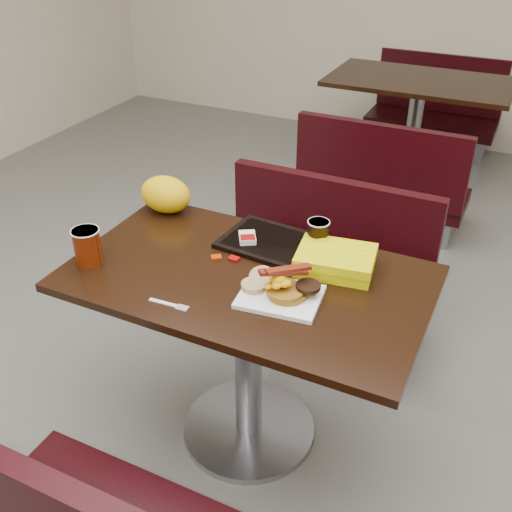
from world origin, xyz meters
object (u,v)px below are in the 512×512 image
at_px(fork, 163,303).
at_px(clamshell, 336,261).
at_px(platter, 280,297).
at_px(tray, 273,243).
at_px(hashbrown_sleeve_left, 247,238).
at_px(table_far, 413,133).
at_px(bench_near_n, 316,269).
at_px(coffee_cup_far, 318,234).
at_px(bench_far_s, 386,172).
at_px(knife, 301,301).
at_px(table_near, 248,360).
at_px(coffee_cup_near, 87,247).
at_px(bench_far_n, 433,107).
at_px(paper_bag, 166,194).
at_px(pancake_stack, 287,292).

height_order(fork, clamshell, clamshell).
height_order(platter, tray, tray).
bearing_deg(clamshell, tray, 159.42).
height_order(platter, hashbrown_sleeve_left, hashbrown_sleeve_left).
distance_m(table_far, clamshell, 2.49).
relative_size(bench_near_n, table_far, 0.83).
relative_size(coffee_cup_far, clamshell, 0.39).
height_order(bench_far_s, knife, knife).
distance_m(table_near, tray, 0.44).
height_order(platter, fork, platter).
height_order(knife, coffee_cup_far, coffee_cup_far).
height_order(table_near, knife, knife).
relative_size(table_near, coffee_cup_near, 9.46).
xyz_separation_m(coffee_cup_near, hashbrown_sleeve_left, (0.43, 0.34, -0.04)).
height_order(bench_far_n, coffee_cup_far, coffee_cup_far).
relative_size(coffee_cup_near, paper_bag, 0.61).
distance_m(table_near, knife, 0.44).
bearing_deg(table_near, pancake_stack, -21.27).
height_order(bench_far_s, paper_bag, paper_bag).
bearing_deg(bench_near_n, table_far, 90.00).
distance_m(table_far, coffee_cup_near, 2.85).
xyz_separation_m(coffee_cup_near, paper_bag, (0.03, 0.44, 0.01)).
bearing_deg(paper_bag, tray, -7.05).
bearing_deg(coffee_cup_far, clamshell, -41.42).
bearing_deg(table_near, bench_far_s, 90.00).
xyz_separation_m(clamshell, paper_bag, (-0.75, 0.11, 0.04)).
relative_size(bench_far_s, paper_bag, 4.82).
xyz_separation_m(pancake_stack, coffee_cup_far, (-0.02, 0.31, 0.04)).
distance_m(table_far, bench_far_s, 0.70).
height_order(table_far, coffee_cup_near, coffee_cup_near).
bearing_deg(platter, paper_bag, 144.60).
relative_size(bench_far_n, platter, 3.96).
relative_size(pancake_stack, clamshell, 0.49).
distance_m(bench_far_s, tray, 1.73).
xyz_separation_m(coffee_cup_near, coffee_cup_far, (0.68, 0.41, 0.00)).
xyz_separation_m(table_near, tray, (-0.00, 0.21, 0.38)).
bearing_deg(platter, tray, 110.94).
bearing_deg(table_far, platter, -86.74).
relative_size(table_far, coffee_cup_far, 11.88).
relative_size(bench_far_n, tray, 2.75).
relative_size(bench_far_n, coffee_cup_far, 9.90).
height_order(tray, coffee_cup_far, coffee_cup_far).
bearing_deg(coffee_cup_near, bench_near_n, 58.90).
bearing_deg(bench_near_n, bench_far_n, 90.00).
xyz_separation_m(pancake_stack, hashbrown_sleeve_left, (-0.26, 0.25, -0.00)).
height_order(bench_far_s, clamshell, clamshell).
distance_m(coffee_cup_near, tray, 0.65).
height_order(bench_near_n, tray, tray).
distance_m(fork, hashbrown_sleeve_left, 0.44).
relative_size(table_far, bench_far_n, 1.20).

